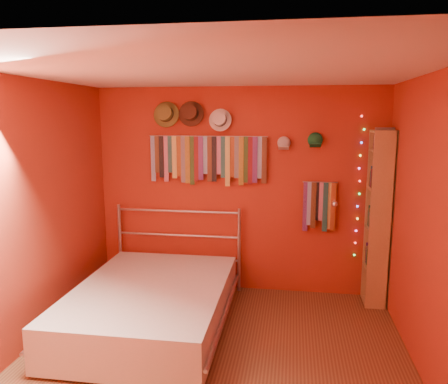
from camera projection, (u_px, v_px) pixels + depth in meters
The scene contains 16 objects.
ground at pixel (213, 363), 3.85m from camera, with size 3.50×3.50×0.00m, color brown.
back_wall at pixel (238, 191), 5.34m from camera, with size 3.50×0.02×2.50m, color #A9221B.
right_wall at pixel (435, 234), 3.37m from camera, with size 0.02×3.50×2.50m, color #A9221B.
left_wall at pixel (21, 218), 3.91m from camera, with size 0.02×3.50×2.50m, color #A9221B.
ceiling at pixel (212, 71), 3.43m from camera, with size 3.50×3.50×0.02m, color white.
tie_rack at pixel (208, 158), 5.27m from camera, with size 1.45×0.03×0.61m.
small_tie_rack at pixel (319, 204), 5.15m from camera, with size 0.40×0.03×0.60m.
fedora_olive at pixel (165, 114), 5.22m from camera, with size 0.31×0.17×0.31m.
fedora_brown at pixel (190, 113), 5.18m from camera, with size 0.31×0.17×0.30m.
fedora_white at pixel (220, 119), 5.14m from camera, with size 0.27×0.15×0.27m.
cap_white at pixel (284, 143), 5.11m from camera, with size 0.17×0.21×0.17m.
cap_green at pixel (315, 140), 5.05m from camera, with size 0.18×0.22×0.18m.
fairy_lights at pixel (359, 187), 5.07m from camera, with size 0.06×0.02×1.66m.
reading_lamp at pixel (334, 204), 4.96m from camera, with size 0.07×0.30×0.09m.
bookshelf at pixel (382, 218), 4.91m from camera, with size 0.25×0.34×2.00m.
bed at pixel (151, 305), 4.47m from camera, with size 1.59×2.16×1.04m.
Camera 1 is at (0.65, -3.48, 2.14)m, focal length 35.00 mm.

